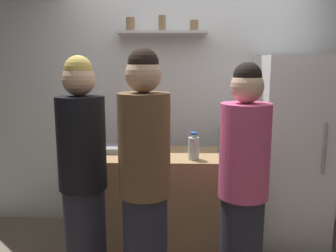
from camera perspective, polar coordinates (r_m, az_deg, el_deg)
back_wall_assembly at (r=3.77m, az=3.61°, el=3.84°), size 4.80×0.32×2.60m
refrigerator at (r=3.62m, az=19.19°, el=-3.63°), size 0.64×0.65×1.78m
counter at (r=3.30m, az=0.00°, el=-12.25°), size 1.46×0.60×0.92m
baking_pan at (r=3.26m, az=-8.58°, el=-3.65°), size 0.34×0.24×0.05m
utensil_holder at (r=3.00m, az=-5.38°, el=-4.01°), size 0.09×0.09×0.21m
wine_bottle_dark_glass at (r=3.22m, az=11.39°, el=-2.39°), size 0.07×0.07×0.28m
wine_bottle_amber_glass at (r=3.16m, az=-4.10°, el=-2.38°), size 0.07×0.07×0.30m
wine_bottle_pale_glass at (r=2.99m, az=-12.30°, el=-2.98°), size 0.08×0.08×0.34m
wine_bottle_green_glass at (r=3.22m, az=8.77°, el=-1.94°), size 0.07×0.07×0.33m
water_bottle_plastic at (r=2.96m, az=4.12°, el=-3.44°), size 0.09×0.09×0.23m
person_blonde at (r=2.65m, az=-13.43°, el=-8.52°), size 0.34×0.34×1.76m
person_pink_top at (r=2.53m, az=11.92°, el=-9.98°), size 0.34×0.34×1.72m
person_brown_jacket at (r=2.39m, az=-3.75°, el=-9.60°), size 0.34×0.34×1.81m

